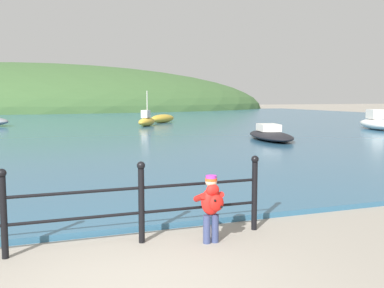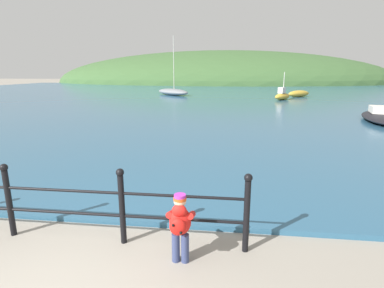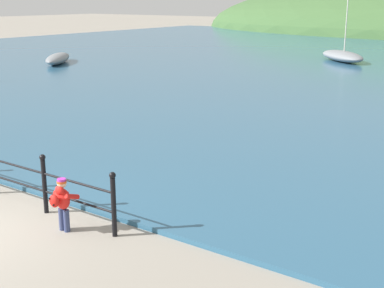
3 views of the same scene
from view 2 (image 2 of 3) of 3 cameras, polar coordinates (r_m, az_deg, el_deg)
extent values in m
cube|color=#2D5B7A|center=(34.66, 3.68, 9.44)|extent=(80.00, 60.00, 0.10)
ellipsoid|color=#3D6033|center=(73.30, 5.51, 11.59)|extent=(78.34, 43.09, 14.55)
cylinder|color=black|center=(5.65, -31.45, -9.64)|extent=(0.09, 0.09, 1.10)
sphere|color=black|center=(5.46, -32.22, -3.83)|extent=(0.12, 0.12, 0.12)
cylinder|color=black|center=(4.76, -13.16, -12.12)|extent=(0.09, 0.09, 1.10)
sphere|color=black|center=(4.53, -13.56, -5.29)|extent=(0.12, 0.12, 0.12)
cylinder|color=black|center=(4.51, 10.34, -13.50)|extent=(0.09, 0.09, 1.10)
sphere|color=black|center=(4.27, 10.69, -6.33)|extent=(0.12, 0.12, 0.12)
cylinder|color=black|center=(5.04, -23.42, -8.10)|extent=(5.58, 0.04, 0.04)
cylinder|color=black|center=(5.18, -23.02, -11.92)|extent=(5.58, 0.04, 0.04)
cylinder|color=navy|center=(4.40, -3.10, -19.09)|extent=(0.11, 0.11, 0.42)
cylinder|color=navy|center=(4.39, -1.33, -19.22)|extent=(0.11, 0.11, 0.42)
ellipsoid|color=red|center=(4.19, -2.27, -14.44)|extent=(0.30, 0.22, 0.40)
ellipsoid|color=red|center=(4.05, -2.43, -12.59)|extent=(0.20, 0.12, 0.18)
cylinder|color=red|center=(4.26, -4.02, -13.15)|extent=(0.09, 0.31, 0.19)
cylinder|color=red|center=(4.22, -0.11, -13.39)|extent=(0.09, 0.31, 0.19)
sphere|color=beige|center=(4.06, -2.31, -10.76)|extent=(0.17, 0.17, 0.17)
cylinder|color=#E5511E|center=(4.04, -2.31, -10.37)|extent=(0.17, 0.17, 0.04)
cylinder|color=#B233AD|center=(4.03, -2.32, -9.85)|extent=(0.16, 0.16, 0.04)
ellipsoid|color=red|center=(4.01, -2.73, -15.49)|extent=(0.22, 0.13, 0.24)
sphere|color=black|center=(3.93, -3.64, -15.19)|extent=(0.04, 0.04, 0.04)
sphere|color=black|center=(3.97, -2.14, -16.56)|extent=(0.04, 0.04, 0.04)
ellipsoid|color=gold|center=(28.36, 16.82, 8.65)|extent=(2.02, 2.36, 0.58)
cube|color=silver|center=(28.17, 16.74, 9.76)|extent=(0.75, 0.79, 0.52)
cylinder|color=beige|center=(28.39, 17.10, 11.10)|extent=(0.07, 0.07, 1.85)
ellipsoid|color=black|center=(18.21, 32.31, 4.30)|extent=(2.75, 4.95, 0.38)
cube|color=silver|center=(18.51, 32.26, 5.56)|extent=(1.20, 1.49, 0.34)
ellipsoid|color=gold|center=(32.08, 19.67, 9.02)|extent=(2.76, 2.42, 0.65)
ellipsoid|color=gray|center=(32.75, -3.68, 9.88)|extent=(4.70, 4.72, 0.68)
cylinder|color=beige|center=(32.49, -3.51, 15.23)|extent=(0.07, 0.07, 5.42)
camera|label=1|loc=(3.87, -117.09, -13.12)|focal=42.00mm
camera|label=3|loc=(7.13, 118.58, 6.06)|focal=50.00mm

